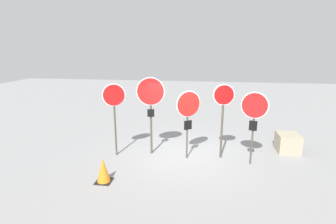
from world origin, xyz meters
name	(u,v)px	position (x,y,z in m)	size (l,w,h in m)	color
ground_plane	(184,156)	(0.00, 0.00, 0.00)	(40.00, 40.00, 0.00)	gray
stop_sign_0	(114,102)	(-2.33, -0.24, 1.88)	(0.70, 0.34, 2.50)	#474238
stop_sign_1	(151,99)	(-1.16, 0.05, 1.97)	(0.94, 0.19, 2.69)	#474238
stop_sign_2	(188,109)	(0.11, -0.16, 1.72)	(0.73, 0.48, 2.30)	#474238
stop_sign_3	(223,106)	(1.22, 0.06, 1.81)	(0.68, 0.15, 2.51)	#474238
stop_sign_4	(254,111)	(2.12, -0.33, 1.76)	(0.79, 0.26, 2.35)	#474238
traffic_cone_0	(103,170)	(-2.07, -2.05, 0.35)	(0.44, 0.44, 0.71)	black
storage_crate	(288,143)	(3.61, 0.99, 0.32)	(0.75, 0.84, 0.65)	#9E937A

